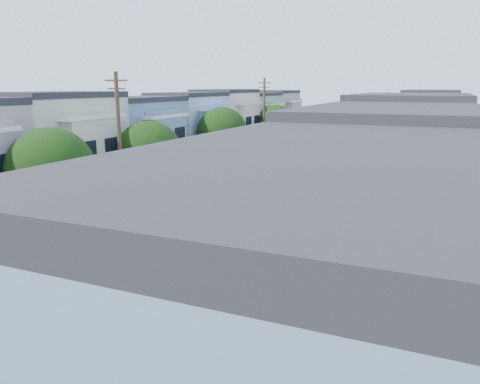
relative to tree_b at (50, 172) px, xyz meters
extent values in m
plane|color=black|center=(6.30, 3.91, -4.82)|extent=(160.00, 160.00, 0.00)
cube|color=black|center=(6.30, 18.91, -4.81)|extent=(12.00, 70.00, 0.02)
cube|color=gray|center=(0.25, 18.91, -4.74)|extent=(0.30, 70.00, 0.15)
cube|color=gray|center=(12.35, 18.91, -4.74)|extent=(0.30, 70.00, 0.15)
cube|color=gray|center=(-1.05, 18.91, -4.74)|extent=(2.60, 70.00, 0.15)
cube|color=gray|center=(13.65, 18.91, -4.74)|extent=(2.60, 70.00, 0.15)
cube|color=gold|center=(6.30, 18.91, -4.82)|extent=(0.12, 70.00, 0.01)
cube|color=#89A68C|center=(-4.85, 18.91, -4.82)|extent=(5.00, 70.00, 8.50)
cube|color=#89A68C|center=(17.45, 18.91, -4.82)|extent=(5.00, 70.00, 8.50)
cylinder|color=black|center=(-0.30, 0.00, -3.22)|extent=(0.44, 0.44, 3.19)
sphere|color=#1C3B0F|center=(0.00, 0.00, 0.02)|extent=(4.70, 4.70, 4.70)
cylinder|color=black|center=(-0.30, 8.98, -3.35)|extent=(0.44, 0.44, 2.94)
sphere|color=#1C3B0F|center=(0.00, 8.98, -0.23)|extent=(4.70, 4.70, 4.70)
cylinder|color=black|center=(-0.30, 20.77, -3.09)|extent=(0.44, 0.44, 3.44)
sphere|color=#1C3B0F|center=(0.00, 20.77, 0.27)|extent=(4.70, 4.70, 4.70)
cylinder|color=black|center=(-0.30, 35.71, -3.26)|extent=(0.44, 0.44, 3.11)
sphere|color=#1C3B0F|center=(0.00, 35.71, -0.06)|extent=(4.70, 4.70, 4.70)
cylinder|color=black|center=(12.90, 34.45, -3.31)|extent=(0.44, 0.44, 3.01)
sphere|color=#1C3B0F|center=(13.20, 34.45, -0.78)|extent=(2.92, 2.92, 2.92)
cylinder|color=#42301E|center=(0.00, 5.91, 0.18)|extent=(0.26, 0.26, 10.00)
cube|color=#42301E|center=(0.00, 5.91, 4.78)|extent=(1.60, 0.12, 0.12)
cylinder|color=#42301E|center=(0.00, 31.91, 0.18)|extent=(0.26, 0.26, 10.00)
cube|color=#42301E|center=(0.00, 31.91, 4.78)|extent=(1.60, 0.12, 0.12)
cube|color=silver|center=(8.04, 6.50, -2.84)|extent=(2.54, 4.55, 2.49)
cube|color=silver|center=(8.04, 9.84, -2.94)|extent=(2.54, 2.12, 2.29)
cube|color=black|center=(8.04, 7.46, -4.21)|extent=(2.34, 6.53, 0.25)
cube|color=#2D0A51|center=(7.67, 4.23, -2.54)|extent=(0.95, 0.04, 0.47)
cube|color=#198C1E|center=(8.51, 4.23, -2.54)|extent=(0.74, 0.04, 0.47)
cylinder|color=black|center=(6.90, 5.26, -4.34)|extent=(0.30, 0.95, 0.95)
cylinder|color=black|center=(9.18, 5.26, -4.34)|extent=(0.30, 0.95, 0.95)
cylinder|color=black|center=(6.90, 9.52, -4.34)|extent=(0.30, 0.95, 0.95)
cylinder|color=black|center=(9.18, 9.52, -4.34)|extent=(0.30, 0.95, 0.95)
imported|color=black|center=(9.08, 16.69, -4.12)|extent=(1.85, 4.37, 1.39)
imported|color=#0C103F|center=(1.40, -4.02, -4.18)|extent=(2.25, 4.62, 1.26)
imported|color=#B5B5B5|center=(1.40, 5.34, -4.10)|extent=(2.12, 4.56, 1.43)
imported|color=#490D1F|center=(1.40, 14.23, -4.13)|extent=(1.65, 4.20, 1.38)
imported|color=#414141|center=(11.20, -2.82, -4.07)|extent=(2.46, 5.12, 1.49)
imported|color=#B3B0BE|center=(11.20, 2.54, -4.11)|extent=(2.20, 4.79, 1.41)
imported|color=black|center=(11.20, 22.51, -4.18)|extent=(1.99, 4.31, 1.27)
imported|color=black|center=(11.20, 30.37, -4.07)|extent=(1.76, 4.52, 1.49)
camera|label=1|loc=(19.02, -18.30, 4.45)|focal=35.00mm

